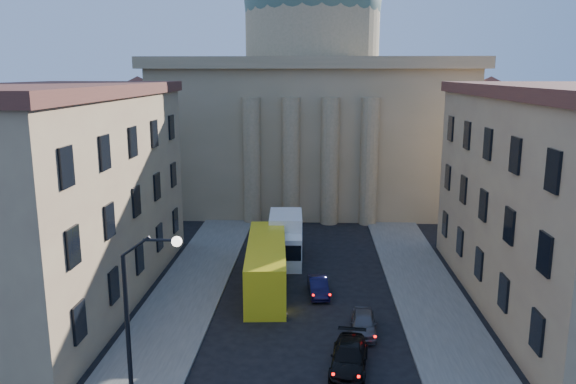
% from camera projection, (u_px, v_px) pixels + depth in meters
% --- Properties ---
extents(sidewalk_left, '(5.00, 60.00, 0.15)m').
position_uv_depth(sidewalk_left, '(169.00, 325.00, 34.86)').
color(sidewalk_left, '#585650').
rests_on(sidewalk_left, ground).
extents(sidewalk_right, '(5.00, 60.00, 0.15)m').
position_uv_depth(sidewalk_right, '(445.00, 331.00, 34.05)').
color(sidewalk_right, '#585650').
rests_on(sidewalk_right, ground).
extents(church, '(68.02, 28.76, 36.60)m').
position_uv_depth(church, '(312.00, 102.00, 68.59)').
color(church, '#8B7B56').
rests_on(church, ground).
extents(building_left, '(11.60, 26.60, 14.70)m').
position_uv_depth(building_left, '(54.00, 194.00, 37.63)').
color(building_left, tan).
rests_on(building_left, ground).
extents(building_right, '(11.60, 26.60, 14.70)m').
position_uv_depth(building_right, '(572.00, 200.00, 36.02)').
color(building_right, tan).
rests_on(building_right, ground).
extents(street_lamp, '(2.62, 0.44, 8.83)m').
position_uv_depth(street_lamp, '(139.00, 315.00, 23.93)').
color(street_lamp, black).
rests_on(street_lamp, ground).
extents(car_right_mid, '(2.48, 4.86, 1.35)m').
position_uv_depth(car_right_mid, '(349.00, 357.00, 29.70)').
color(car_right_mid, black).
rests_on(car_right_mid, ground).
extents(car_right_far, '(1.76, 3.88, 1.29)m').
position_uv_depth(car_right_far, '(363.00, 323.00, 33.79)').
color(car_right_far, '#4D4D52').
rests_on(car_right_far, ground).
extents(car_right_distant, '(1.67, 3.83, 1.23)m').
position_uv_depth(car_right_distant, '(318.00, 287.00, 39.64)').
color(car_right_distant, black).
rests_on(car_right_distant, ground).
extents(city_bus, '(3.53, 12.10, 3.37)m').
position_uv_depth(city_bus, '(266.00, 263.00, 40.85)').
color(city_bus, yellow).
rests_on(city_bus, ground).
extents(box_truck, '(2.94, 6.90, 3.73)m').
position_uv_depth(box_truck, '(286.00, 239.00, 46.88)').
color(box_truck, white).
rests_on(box_truck, ground).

